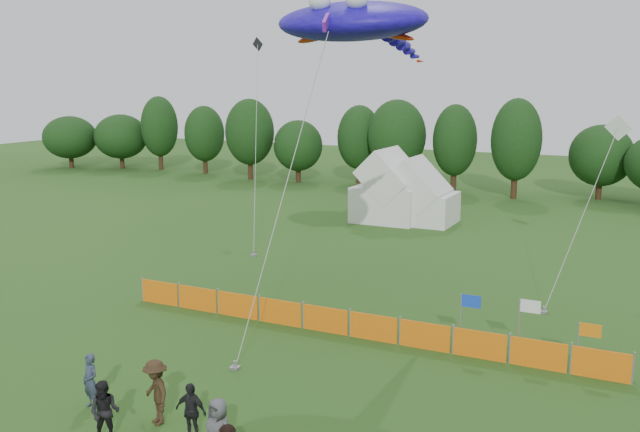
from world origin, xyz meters
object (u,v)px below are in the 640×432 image
at_px(tent_left, 390,192).
at_px(stingray_kite, 357,23).
at_px(spectator_a, 90,381).
at_px(barrier_fence, 349,323).
at_px(tent_right, 420,198).
at_px(spectator_d, 191,411).
at_px(spectator_b, 105,412).
at_px(spectator_c, 156,392).

height_order(tent_left, stingray_kite, stingray_kite).
bearing_deg(spectator_a, tent_left, 109.98).
relative_size(barrier_fence, spectator_a, 11.86).
bearing_deg(tent_right, barrier_fence, -78.39).
bearing_deg(spectator_a, spectator_d, 12.59).
xyz_separation_m(spectator_b, stingray_kite, (2.19, 11.77, 10.83)).
distance_m(tent_left, tent_right, 2.12).
relative_size(tent_left, stingray_kite, 0.33).
bearing_deg(tent_left, spectator_d, -79.09).
bearing_deg(spectator_d, tent_left, 98.34).
relative_size(tent_right, barrier_fence, 0.24).
distance_m(barrier_fence, stingray_kite, 11.30).
bearing_deg(spectator_a, tent_right, 106.10).
relative_size(spectator_b, spectator_c, 0.91).
distance_m(spectator_c, stingray_kite, 14.99).
xyz_separation_m(tent_left, spectator_c, (4.56, -30.73, -1.05)).
bearing_deg(spectator_d, spectator_c, 165.72).
xyz_separation_m(barrier_fence, stingray_kite, (-0.42, 1.49, 11.20)).
bearing_deg(spectator_d, spectator_a, 174.08).
xyz_separation_m(spectator_a, spectator_c, (2.38, 0.07, 0.11)).
xyz_separation_m(tent_left, spectator_b, (4.01, -32.18, -1.13)).
height_order(tent_right, spectator_b, tent_right).
distance_m(tent_right, spectator_b, 32.39).
height_order(spectator_c, spectator_d, spectator_c).
bearing_deg(spectator_a, barrier_fence, 79.42).
bearing_deg(spectator_c, stingray_kite, 111.87).
xyz_separation_m(tent_left, stingray_kite, (6.20, -20.40, 9.70)).
relative_size(tent_right, spectator_d, 2.96).
bearing_deg(spectator_d, stingray_kite, 86.21).
bearing_deg(tent_left, spectator_b, -82.90).
distance_m(tent_left, stingray_kite, 23.43).
xyz_separation_m(barrier_fence, spectator_d, (-0.64, -9.12, 0.31)).
bearing_deg(spectator_a, spectator_b, -20.98).
bearing_deg(barrier_fence, spectator_a, -116.52).
bearing_deg(spectator_c, barrier_fence, 107.79).
height_order(tent_left, spectator_d, tent_left).
bearing_deg(tent_left, tent_right, 3.96).
bearing_deg(spectator_c, tent_left, 129.35).
xyz_separation_m(spectator_a, spectator_b, (1.83, -1.38, 0.03)).
bearing_deg(stingray_kite, spectator_b, -100.55).
xyz_separation_m(barrier_fence, spectator_b, (-2.61, -10.28, 0.37)).
bearing_deg(stingray_kite, tent_right, 101.32).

